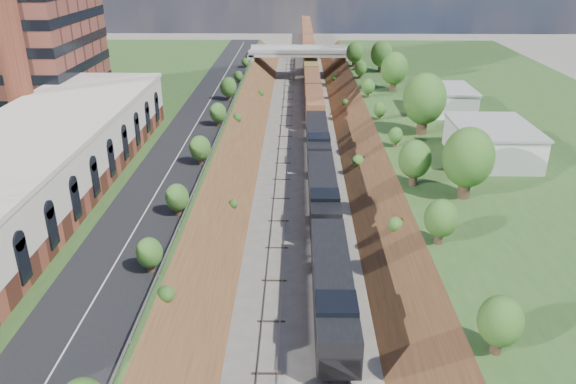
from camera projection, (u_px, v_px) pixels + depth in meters
name	position (u px, v px, depth m)	size (l,w,h in m)	color
platform_left	(67.00, 153.00, 79.13)	(44.00, 180.00, 5.00)	#315221
platform_right	(537.00, 156.00, 78.09)	(44.00, 180.00, 5.00)	#315221
embankment_left	(223.00, 171.00, 79.78)	(7.07, 180.00, 7.07)	brown
embankment_right	(378.00, 172.00, 79.43)	(7.07, 180.00, 7.07)	brown
rail_left_track	(282.00, 170.00, 79.61)	(1.58, 180.00, 0.18)	gray
rail_right_track	(319.00, 171.00, 79.53)	(1.58, 180.00, 0.18)	gray
road	(189.00, 137.00, 77.84)	(8.00, 180.00, 0.10)	black
guardrail	(218.00, 134.00, 77.39)	(0.10, 171.00, 0.70)	#99999E
commercial_building	(24.00, 170.00, 56.49)	(14.30, 62.30, 7.00)	brown
overpass	(300.00, 58.00, 134.49)	(24.50, 8.30, 7.40)	gray
white_building_near	(492.00, 143.00, 69.11)	(9.00, 12.00, 4.00)	silver
white_building_far	(445.00, 100.00, 89.37)	(8.00, 10.00, 3.60)	silver
tree_right_large	(468.00, 158.00, 57.26)	(5.25, 5.25, 7.61)	#473323
tree_left_crest	(139.00, 282.00, 40.31)	(2.45, 2.45, 3.55)	#473323
freight_train	(311.00, 69.00, 133.05)	(3.24, 198.91, 4.79)	black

